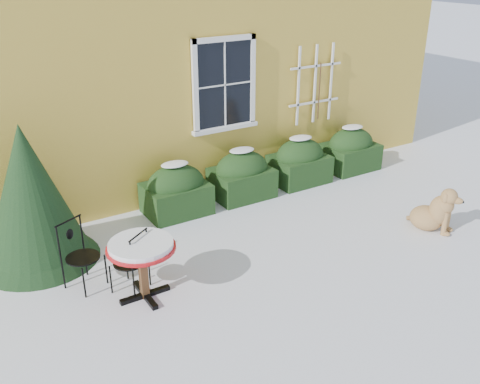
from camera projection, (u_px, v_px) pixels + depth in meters
ground at (279, 278)px, 7.28m from camera, size 80.00×80.00×0.00m
hedge_row at (272, 169)px, 9.89m from camera, size 4.95×0.80×0.91m
evergreen_shrub at (32, 208)px, 7.39m from camera, size 1.68×1.68×2.03m
bistro_table at (141, 252)px, 6.60m from camera, size 0.86×0.86×0.80m
patio_chair_near at (131, 261)px, 6.85m from camera, size 0.53×0.52×0.86m
patio_chair_far at (80, 255)px, 6.94m from camera, size 0.55×0.54×0.92m
dog at (435, 212)px, 8.42m from camera, size 0.66×0.84×0.77m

